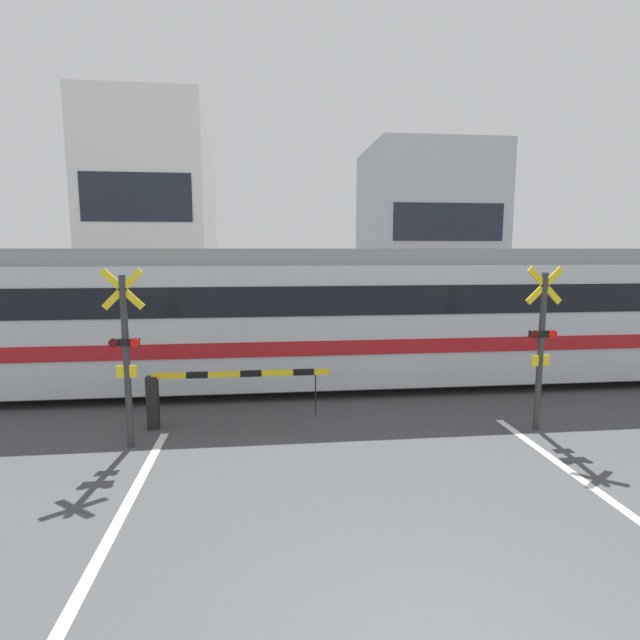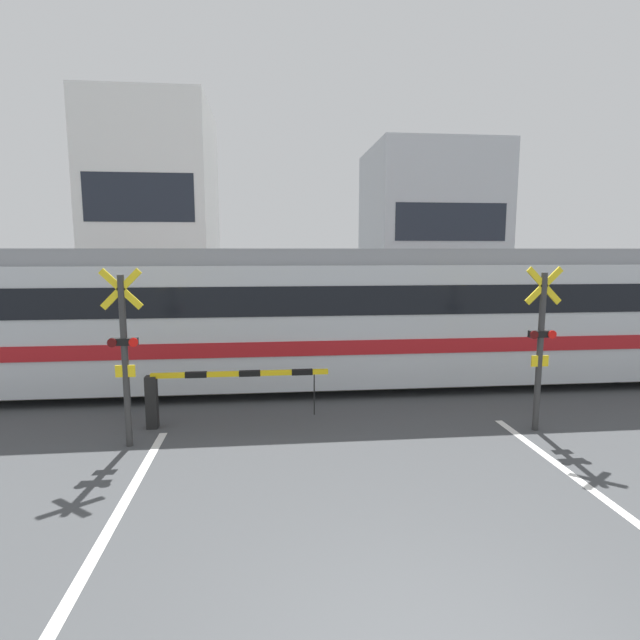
# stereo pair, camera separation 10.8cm
# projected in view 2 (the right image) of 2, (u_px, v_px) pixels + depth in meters

# --- Properties ---
(rail_track_near) EXTENTS (50.00, 0.10, 0.08)m
(rail_track_near) POSITION_uv_depth(u_px,v_px,m) (323.00, 389.00, 11.70)
(rail_track_near) COLOR #5B564C
(rail_track_near) RESTS_ON ground_plane
(rail_track_far) EXTENTS (50.00, 0.10, 0.08)m
(rail_track_far) POSITION_uv_depth(u_px,v_px,m) (317.00, 374.00, 13.11)
(rail_track_far) COLOR #5B564C
(rail_track_far) RESTS_ON ground_plane
(commuter_train) EXTENTS (19.07, 3.03, 3.32)m
(commuter_train) POSITION_uv_depth(u_px,v_px,m) (378.00, 312.00, 12.31)
(commuter_train) COLOR silver
(commuter_train) RESTS_ON ground_plane
(crossing_barrier_near) EXTENTS (3.39, 0.20, 1.05)m
(crossing_barrier_near) POSITION_uv_depth(u_px,v_px,m) (199.00, 388.00, 9.28)
(crossing_barrier_near) COLOR black
(crossing_barrier_near) RESTS_ON ground_plane
(crossing_barrier_far) EXTENTS (3.39, 0.20, 1.05)m
(crossing_barrier_far) POSITION_uv_depth(u_px,v_px,m) (392.00, 333.00, 15.45)
(crossing_barrier_far) COLOR black
(crossing_barrier_far) RESTS_ON ground_plane
(crossing_signal_left) EXTENTS (0.68, 0.15, 3.00)m
(crossing_signal_left) POSITION_uv_depth(u_px,v_px,m) (124.00, 350.00, 8.22)
(crossing_signal_left) COLOR #333333
(crossing_signal_left) RESTS_ON ground_plane
(crossing_signal_right) EXTENTS (0.68, 0.15, 3.00)m
(crossing_signal_right) POSITION_uv_depth(u_px,v_px,m) (540.00, 342.00, 8.97)
(crossing_signal_right) COLOR #333333
(crossing_signal_right) RESTS_ON ground_plane
(pedestrian) EXTENTS (0.38, 0.22, 1.59)m
(pedestrian) POSITION_uv_depth(u_px,v_px,m) (312.00, 317.00, 17.74)
(pedestrian) COLOR #33384C
(pedestrian) RESTS_ON ground_plane
(building_left_of_street) EXTENTS (5.24, 6.15, 9.80)m
(building_left_of_street) POSITION_uv_depth(u_px,v_px,m) (156.00, 215.00, 23.24)
(building_left_of_street) COLOR white
(building_left_of_street) RESTS_ON ground_plane
(building_right_of_street) EXTENTS (5.91, 6.15, 8.16)m
(building_right_of_street) POSITION_uv_depth(u_px,v_px,m) (428.00, 234.00, 24.72)
(building_right_of_street) COLOR #B2B7BC
(building_right_of_street) RESTS_ON ground_plane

